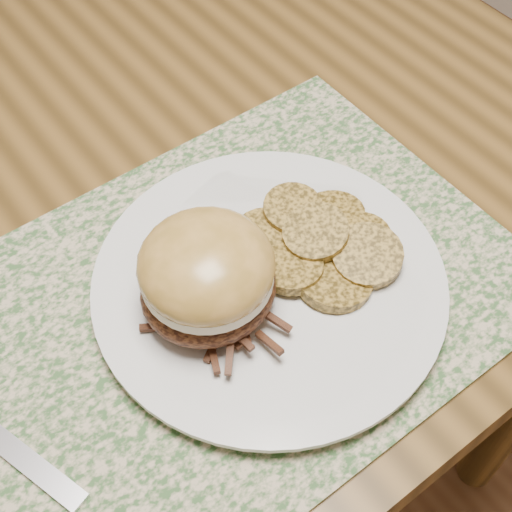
% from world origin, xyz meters
% --- Properties ---
extents(placemat, '(0.45, 0.33, 0.00)m').
position_xyz_m(placemat, '(0.29, -0.26, 0.75)').
color(placemat, '#36592E').
rests_on(placemat, dining_table).
extents(dinner_plate, '(0.26, 0.26, 0.02)m').
position_xyz_m(dinner_plate, '(0.32, -0.27, 0.76)').
color(dinner_plate, silver).
rests_on(dinner_plate, placemat).
extents(pork_sandwich, '(0.11, 0.10, 0.08)m').
position_xyz_m(pork_sandwich, '(0.27, -0.26, 0.81)').
color(pork_sandwich, black).
rests_on(pork_sandwich, dinner_plate).
extents(roasted_potatoes, '(0.13, 0.14, 0.03)m').
position_xyz_m(roasted_potatoes, '(0.37, -0.27, 0.78)').
color(roasted_potatoes, olive).
rests_on(roasted_potatoes, dinner_plate).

